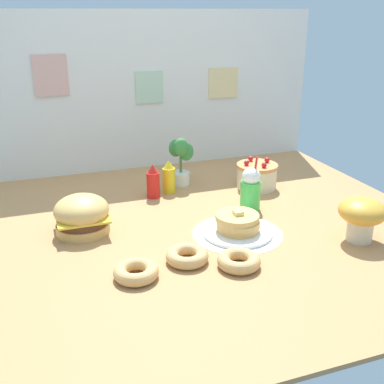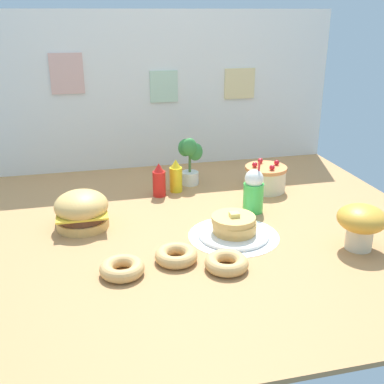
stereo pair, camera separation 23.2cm
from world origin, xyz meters
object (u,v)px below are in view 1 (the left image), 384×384
at_px(donut_chocolate, 187,256).
at_px(layer_cake, 257,176).
at_px(ketchup_bottle, 153,182).
at_px(mustard_bottle, 169,177).
at_px(potted_plant, 181,159).
at_px(mushroom_stool, 362,215).
at_px(burger, 82,215).
at_px(pancake_stack, 238,225).
at_px(cream_soda_cup, 251,189).
at_px(donut_pink_glaze, 136,272).
at_px(donut_vanilla, 239,261).

bearing_deg(donut_chocolate, layer_cake, 46.02).
height_order(ketchup_bottle, mustard_bottle, same).
height_order(potted_plant, mushroom_stool, potted_plant).
distance_m(burger, pancake_stack, 0.74).
bearing_deg(cream_soda_cup, mushroom_stool, -57.88).
xyz_separation_m(mustard_bottle, potted_plant, (0.11, 0.10, 0.07)).
distance_m(donut_pink_glaze, donut_vanilla, 0.43).
height_order(ketchup_bottle, donut_pink_glaze, ketchup_bottle).
bearing_deg(burger, donut_vanilla, -44.23).
height_order(layer_cake, mustard_bottle, mustard_bottle).
height_order(layer_cake, ketchup_bottle, ketchup_bottle).
bearing_deg(burger, donut_pink_glaze, -73.71).
bearing_deg(cream_soda_cup, ketchup_bottle, 142.61).
bearing_deg(donut_pink_glaze, burger, 106.29).
bearing_deg(donut_vanilla, burger, 135.77).
height_order(burger, ketchup_bottle, ketchup_bottle).
xyz_separation_m(ketchup_bottle, mushroom_stool, (0.76, -0.84, 0.04)).
distance_m(pancake_stack, donut_chocolate, 0.36).
height_order(donut_chocolate, donut_vanilla, same).
xyz_separation_m(pancake_stack, potted_plant, (-0.04, 0.74, 0.11)).
xyz_separation_m(layer_cake, cream_soda_cup, (-0.18, -0.28, 0.04)).
bearing_deg(pancake_stack, donut_chocolate, -151.06).
distance_m(mustard_bottle, mushroom_stool, 1.10).
distance_m(pancake_stack, cream_soda_cup, 0.32).
distance_m(pancake_stack, ketchup_bottle, 0.65).
relative_size(layer_cake, potted_plant, 0.82).
bearing_deg(donut_chocolate, burger, 130.61).
bearing_deg(donut_chocolate, pancake_stack, 28.94).
bearing_deg(ketchup_bottle, mustard_bottle, 24.26).
xyz_separation_m(donut_pink_glaze, mushroom_stool, (1.05, -0.02, 0.10)).
relative_size(burger, mushroom_stool, 1.21).
height_order(donut_vanilla, mushroom_stool, mushroom_stool).
relative_size(cream_soda_cup, mushroom_stool, 1.36).
relative_size(pancake_stack, potted_plant, 1.11).
distance_m(layer_cake, donut_pink_glaze, 1.20).
bearing_deg(potted_plant, donut_pink_glaze, -117.75).
bearing_deg(layer_cake, pancake_stack, -124.67).
relative_size(ketchup_bottle, mushroom_stool, 0.91).
bearing_deg(donut_vanilla, cream_soda_cup, 59.73).
relative_size(mustard_bottle, donut_vanilla, 1.08).
bearing_deg(mushroom_stool, burger, 156.66).
bearing_deg(donut_pink_glaze, donut_vanilla, -7.64).
bearing_deg(mushroom_stool, layer_cake, 99.60).
xyz_separation_m(donut_vanilla, mushroom_stool, (0.63, 0.04, 0.10)).
relative_size(burger, layer_cake, 1.06).
bearing_deg(donut_pink_glaze, pancake_stack, 22.60).
relative_size(pancake_stack, donut_chocolate, 1.83).
bearing_deg(pancake_stack, cream_soda_cup, 53.30).
xyz_separation_m(ketchup_bottle, donut_vanilla, (0.13, -0.88, -0.06)).
xyz_separation_m(ketchup_bottle, cream_soda_cup, (0.44, -0.34, 0.02)).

